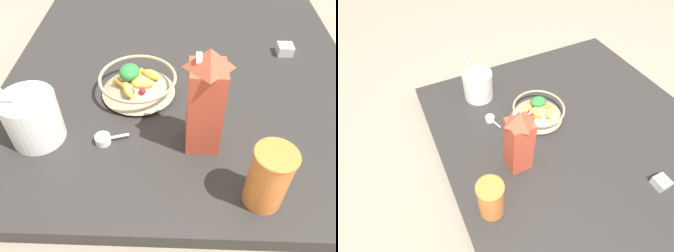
% 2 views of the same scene
% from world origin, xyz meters
% --- Properties ---
extents(ground_plane, '(6.00, 6.00, 0.00)m').
position_xyz_m(ground_plane, '(0.00, 0.00, 0.00)').
color(ground_plane, gray).
extents(countertop, '(1.13, 1.13, 0.05)m').
position_xyz_m(countertop, '(0.00, 0.00, 0.02)').
color(countertop, '#2D2B28').
rests_on(countertop, ground_plane).
extents(fruit_bowl, '(0.23, 0.23, 0.09)m').
position_xyz_m(fruit_bowl, '(0.10, -0.13, 0.09)').
color(fruit_bowl, tan).
rests_on(fruit_bowl, countertop).
extents(milk_carton, '(0.08, 0.08, 0.28)m').
position_xyz_m(milk_carton, '(0.30, 0.05, 0.19)').
color(milk_carton, '#CC4C33').
rests_on(milk_carton, countertop).
extents(yogurt_tub, '(0.14, 0.14, 0.25)m').
position_xyz_m(yogurt_tub, '(0.29, -0.37, 0.12)').
color(yogurt_tub, white).
rests_on(yogurt_tub, countertop).
extents(drinking_cup, '(0.09, 0.09, 0.16)m').
position_xyz_m(drinking_cup, '(0.46, 0.18, 0.13)').
color(drinking_cup, orange).
rests_on(drinking_cup, countertop).
extents(spice_jar, '(0.05, 0.05, 0.03)m').
position_xyz_m(spice_jar, '(-0.13, 0.36, 0.06)').
color(spice_jar, silver).
rests_on(spice_jar, countertop).
extents(measuring_scoop, '(0.04, 0.09, 0.02)m').
position_xyz_m(measuring_scoop, '(0.30, -0.20, 0.06)').
color(measuring_scoop, white).
rests_on(measuring_scoop, countertop).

